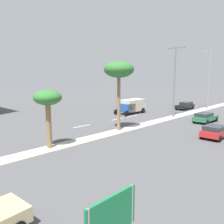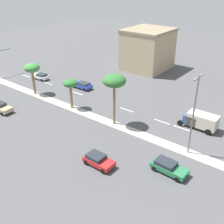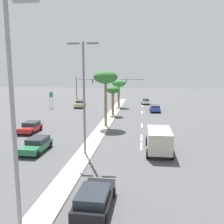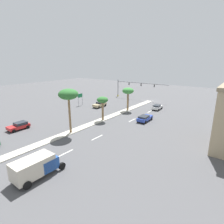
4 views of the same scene
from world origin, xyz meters
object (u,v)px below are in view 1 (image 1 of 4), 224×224
(sedan_red_outboard, at_px, (215,131))
(sedan_black_right, at_px, (185,105))
(box_truck, at_px, (131,106))
(palm_tree_far, at_px, (119,71))
(street_lamp_near, at_px, (209,75))
(palm_tree_outboard, at_px, (48,100))
(sedan_green_rear, at_px, (205,117))
(street_lamp_right, at_px, (175,77))

(sedan_red_outboard, distance_m, sedan_black_right, 21.17)
(sedan_black_right, bearing_deg, box_truck, -111.51)
(palm_tree_far, height_order, sedan_black_right, palm_tree_far)
(street_lamp_near, bearing_deg, sedan_black_right, -135.70)
(palm_tree_outboard, distance_m, sedan_green_rear, 22.49)
(street_lamp_right, xyz_separation_m, sedan_black_right, (-2.83, 9.71, -5.54))
(street_lamp_right, bearing_deg, palm_tree_outboard, -90.38)
(sedan_red_outboard, distance_m, box_truck, 17.60)
(sedan_green_rear, bearing_deg, palm_tree_far, -113.48)
(palm_tree_far, distance_m, sedan_black_right, 23.20)
(street_lamp_right, distance_m, sedan_green_rear, 7.55)
(palm_tree_far, bearing_deg, street_lamp_right, 89.03)
(street_lamp_right, relative_size, box_truck, 1.87)
(palm_tree_far, bearing_deg, street_lamp_near, 88.93)
(palm_tree_far, distance_m, sedan_red_outboard, 12.31)
(sedan_red_outboard, bearing_deg, sedan_green_rear, 118.81)
(palm_tree_outboard, bearing_deg, street_lamp_right, 89.62)
(street_lamp_right, xyz_separation_m, sedan_green_rear, (5.10, -0.22, -5.56))
(sedan_red_outboard, bearing_deg, box_truck, 159.25)
(palm_tree_far, height_order, sedan_red_outboard, palm_tree_far)
(street_lamp_right, bearing_deg, sedan_green_rear, -2.52)
(sedan_green_rear, bearing_deg, street_lamp_right, 177.48)
(street_lamp_near, distance_m, box_truck, 16.87)
(sedan_green_rear, bearing_deg, sedan_red_outboard, -61.19)
(palm_tree_far, distance_m, box_truck, 14.25)
(palm_tree_far, relative_size, sedan_black_right, 1.81)
(sedan_green_rear, relative_size, box_truck, 0.78)
(sedan_red_outboard, xyz_separation_m, sedan_black_right, (-12.05, 17.41, 0.02))
(palm_tree_outboard, height_order, street_lamp_near, street_lamp_near)
(palm_tree_far, xyz_separation_m, box_truck, (-7.03, 10.99, -5.73))
(palm_tree_outboard, bearing_deg, sedan_green_rear, 76.31)
(street_lamp_right, xyz_separation_m, street_lamp_near, (0.26, 12.72, 0.23))
(palm_tree_far, distance_m, sedan_green_rear, 14.77)
(palm_tree_far, distance_m, street_lamp_near, 25.19)
(street_lamp_right, relative_size, sedan_red_outboard, 2.73)
(sedan_black_right, distance_m, sedan_green_rear, 12.71)
(street_lamp_near, relative_size, sedan_red_outboard, 2.85)
(street_lamp_near, distance_m, sedan_black_right, 7.20)
(street_lamp_right, bearing_deg, sedan_black_right, 106.26)
(street_lamp_near, bearing_deg, sedan_red_outboard, -66.32)
(palm_tree_outboard, xyz_separation_m, palm_tree_far, (-0.07, 9.32, 2.66))
(sedan_red_outboard, relative_size, sedan_black_right, 0.88)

